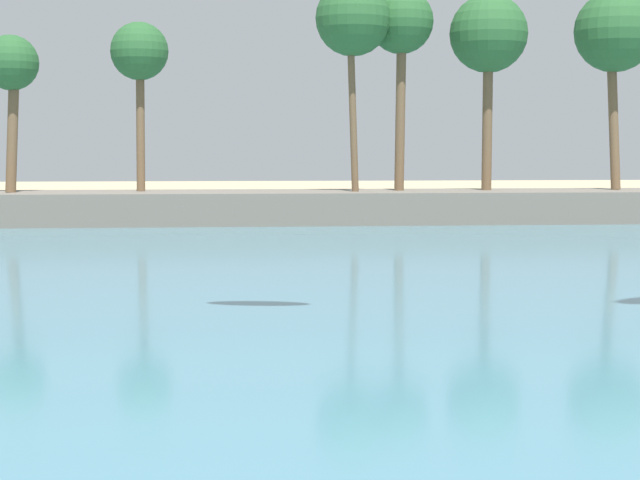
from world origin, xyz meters
TOP-DOWN VIEW (x-y plane):
  - sea at (0.00, 53.64)m, footprint 220.00×88.76m
  - palm_headland at (0.56, 57.88)m, footprint 109.96×6.48m

SIDE VIEW (x-z plane):
  - sea at x=0.00m, z-range 0.00..0.06m
  - palm_headland at x=0.56m, z-range -2.26..10.95m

